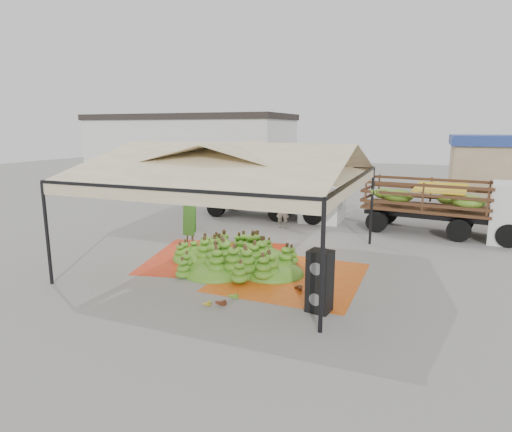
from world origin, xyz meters
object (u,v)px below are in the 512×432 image
at_px(speaker_stack, 320,281).
at_px(truck_right, 456,202).
at_px(banana_heap, 237,251).
at_px(vendor, 283,211).
at_px(truck_left, 279,188).

xyz_separation_m(speaker_stack, truck_right, (3.37, 9.70, 0.66)).
xyz_separation_m(banana_heap, vendor, (-0.44, 5.87, 0.26)).
relative_size(speaker_stack, vendor, 0.98).
relative_size(banana_heap, speaker_stack, 3.20).
distance_m(banana_heap, truck_right, 9.98).
xyz_separation_m(banana_heap, speaker_stack, (3.32, -2.36, 0.24)).
bearing_deg(truck_left, banana_heap, -81.08).
relative_size(speaker_stack, truck_left, 0.22).
xyz_separation_m(banana_heap, truck_left, (-1.41, 8.12, 0.94)).
bearing_deg(vendor, truck_left, -79.46).
distance_m(truck_left, truck_right, 8.14).
bearing_deg(truck_right, truck_left, -178.32).
bearing_deg(truck_right, vendor, -161.18).
height_order(banana_heap, truck_left, truck_left).
bearing_deg(vendor, speaker_stack, 101.82).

